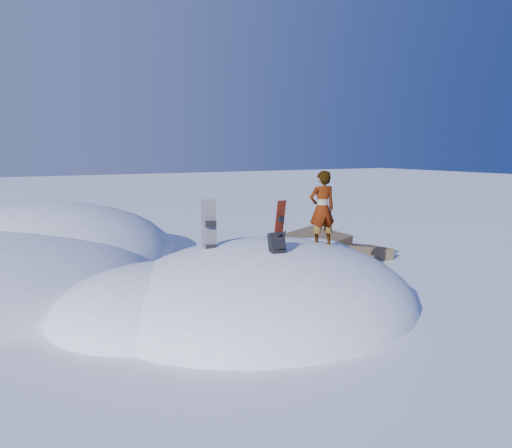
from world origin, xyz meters
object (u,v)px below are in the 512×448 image
person (322,209)px  snowboard_dark (210,239)px  backpack (277,243)px  snowboard_red (279,230)px

person → snowboard_dark: bearing=-3.9°
backpack → person: size_ratio=0.29×
snowboard_red → snowboard_dark: 1.93m
snowboard_dark → backpack: snowboard_dark is taller
snowboard_dark → person: person is taller
snowboard_dark → snowboard_red: bearing=28.1°
snowboard_red → snowboard_dark: snowboard_dark is taller
snowboard_dark → person: 2.58m
backpack → snowboard_dark: bearing=137.1°
snowboard_red → backpack: bearing=-137.3°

